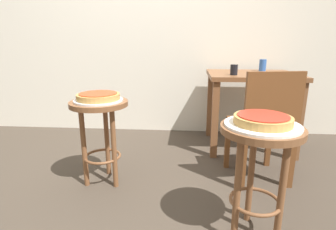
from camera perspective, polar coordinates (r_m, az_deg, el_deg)
ground_plane at (r=1.84m, az=-11.18°, el=-19.08°), size 6.00×6.00×0.00m
stool_foreground at (r=1.45m, az=18.98°, el=-8.14°), size 0.41×0.41×0.63m
serving_plate_foreground at (r=1.40m, az=19.55°, el=-2.05°), size 0.37×0.37×0.01m
pizza_foreground at (r=1.39m, az=19.65°, el=-0.93°), size 0.28×0.28×0.05m
stool_middle at (r=1.98m, az=-14.34°, el=-1.49°), size 0.41×0.41×0.63m
serving_plate_middle at (r=1.94m, az=-14.65°, el=3.07°), size 0.34×0.34×0.01m
pizza_middle at (r=1.94m, az=-14.70°, el=3.89°), size 0.30×0.30×0.05m
dining_table at (r=2.72m, az=17.40°, el=5.78°), size 0.83×0.70×0.75m
cup_near_edge at (r=2.49m, az=13.95°, el=9.39°), size 0.07×0.07×0.09m
cup_far_edge at (r=2.89m, az=19.62°, el=10.00°), size 0.07×0.07×0.12m
wooden_chair at (r=2.06m, az=19.86°, el=-1.54°), size 0.46×0.46×0.85m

